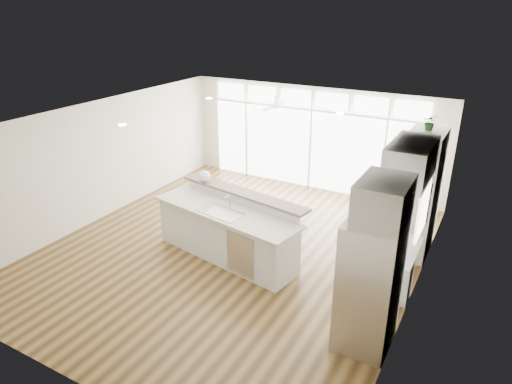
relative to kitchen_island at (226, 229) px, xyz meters
The scene contains 24 objects.
floor 0.69m from the kitchen_island, 93.65° to the left, with size 7.00×8.00×0.02m, color #452E15.
ceiling 2.10m from the kitchen_island, 93.65° to the left, with size 7.00×8.00×0.02m, color white.
wall_back 4.35m from the kitchen_island, 90.24° to the left, with size 7.00×0.04×2.70m, color beige.
wall_front 3.79m from the kitchen_island, 90.28° to the right, with size 7.00×0.04×2.70m, color beige.
wall_left 3.60m from the kitchen_island, behind, with size 0.04×8.00×2.70m, color beige.
wall_right 3.57m from the kitchen_island, ahead, with size 0.04×8.00×2.70m, color beige.
glass_wall 4.25m from the kitchen_island, 90.25° to the left, with size 5.80×0.06×2.08m, color silver.
transom_row 4.58m from the kitchen_island, 90.25° to the left, with size 5.90×0.06×0.40m, color silver.
desk_window 3.61m from the kitchen_island, ahead, with size 0.04×0.85×0.85m, color silver.
ceiling_fan 3.64m from the kitchen_island, 99.53° to the left, with size 1.16×1.16×0.32m, color white.
recessed_lights 2.12m from the kitchen_island, 92.15° to the left, with size 3.40×3.00×0.02m, color white.
oven_cabinet 3.83m from the kitchen_island, 33.49° to the left, with size 0.64×1.20×2.50m, color silver.
desk_nook 3.18m from the kitchen_island, 10.65° to the left, with size 0.72×1.30×0.76m, color silver.
upper_cabinets 3.64m from the kitchen_island, 10.52° to the left, with size 0.64×1.30×0.64m, color silver.
refrigerator 3.29m from the kitchen_island, 19.00° to the right, with size 0.76×0.90×2.00m, color silver.
fridge_cabinet 3.73m from the kitchen_island, 18.67° to the right, with size 0.64×0.90×0.60m, color silver.
framed_photos 3.73m from the kitchen_island, 19.30° to the left, with size 0.06×0.22×0.80m, color black.
kitchen_island is the anchor object (origin of this frame).
rug 2.90m from the kitchen_island, ahead, with size 0.83×0.60×0.01m, color #392712.
office_chair 2.86m from the kitchen_island, 18.22° to the left, with size 0.55×0.51×1.06m, color black.
fishbowl 1.27m from the kitchen_island, 146.87° to the left, with size 0.24×0.24×0.24m, color silver.
monitor 3.11m from the kitchen_island, 10.92° to the left, with size 0.09×0.54×0.45m, color black.
keyboard 2.92m from the kitchen_island, 11.56° to the left, with size 0.11×0.29×0.01m, color white.
potted_plant 4.27m from the kitchen_island, 33.49° to the left, with size 0.27×0.30×0.23m, color #254F22.
Camera 1 is at (4.34, -6.87, 4.71)m, focal length 32.00 mm.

